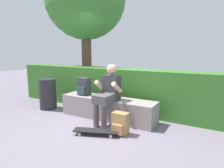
{
  "coord_description": "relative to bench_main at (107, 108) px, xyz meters",
  "views": [
    {
      "loc": [
        2.17,
        -3.2,
        1.48
      ],
      "look_at": [
        0.07,
        0.45,
        0.77
      ],
      "focal_mm": 31.29,
      "sensor_mm": 36.0,
      "label": 1
    }
  ],
  "objects": [
    {
      "name": "hedge_row",
      "position": [
        -0.34,
        0.71,
        0.29
      ],
      "size": [
        5.81,
        0.56,
        1.05
      ],
      "color": "#336A26",
      "rests_on": "ground"
    },
    {
      "name": "bench_main",
      "position": [
        0.0,
        0.0,
        0.0
      ],
      "size": [
        2.19,
        0.5,
        0.47
      ],
      "color": "gray",
      "rests_on": "ground"
    },
    {
      "name": "backpack_on_bench",
      "position": [
        -0.64,
        -0.01,
        0.43
      ],
      "size": [
        0.28,
        0.23,
        0.4
      ],
      "color": "#333338",
      "rests_on": "bench_main"
    },
    {
      "name": "skateboard_near_person",
      "position": [
        0.28,
        -0.86,
        -0.16
      ],
      "size": [
        0.82,
        0.47,
        0.09
      ],
      "color": "black",
      "rests_on": "ground"
    },
    {
      "name": "backpack_on_ground",
      "position": [
        0.64,
        -0.61,
        -0.04
      ],
      "size": [
        0.28,
        0.23,
        0.4
      ],
      "color": "#A37A47",
      "rests_on": "ground"
    },
    {
      "name": "trash_bin",
      "position": [
        -1.72,
        -0.13,
        0.16
      ],
      "size": [
        0.43,
        0.43,
        0.78
      ],
      "color": "#232328",
      "rests_on": "ground"
    },
    {
      "name": "tree_behind_bench",
      "position": [
        -1.84,
        1.7,
        2.86
      ],
      "size": [
        2.57,
        2.57,
        4.41
      ],
      "color": "brown",
      "rests_on": "ground"
    },
    {
      "name": "person_skater",
      "position": [
        0.15,
        -0.22,
        0.43
      ],
      "size": [
        0.49,
        0.62,
        1.22
      ],
      "color": "#333338",
      "rests_on": "ground"
    },
    {
      "name": "ground_plane",
      "position": [
        0.0,
        -0.36,
        -0.23
      ],
      "size": [
        24.0,
        24.0,
        0.0
      ],
      "primitive_type": "plane",
      "color": "slate"
    }
  ]
}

